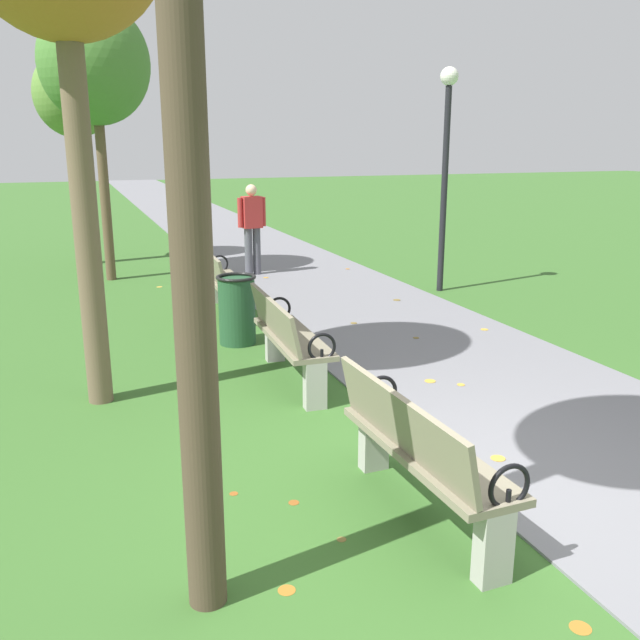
# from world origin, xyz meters

# --- Properties ---
(ground_plane) EXTENTS (80.00, 80.00, 0.00)m
(ground_plane) POSITION_xyz_m (0.00, 0.00, 0.00)
(ground_plane) COLOR #386628
(paved_walkway) EXTENTS (2.88, 44.00, 0.02)m
(paved_walkway) POSITION_xyz_m (1.44, 18.00, 0.01)
(paved_walkway) COLOR slate
(paved_walkway) RESTS_ON ground
(park_bench_1) EXTENTS (0.52, 1.61, 0.90)m
(park_bench_1) POSITION_xyz_m (-0.50, -0.09, 0.49)
(park_bench_1) COLOR gray
(park_bench_1) RESTS_ON ground
(park_bench_2) EXTENTS (0.54, 1.62, 0.90)m
(park_bench_2) POSITION_xyz_m (-0.50, 2.66, 0.49)
(park_bench_2) COLOR gray
(park_bench_2) RESTS_ON ground
(park_bench_3) EXTENTS (0.51, 1.61, 0.90)m
(park_bench_3) POSITION_xyz_m (-0.50, 5.67, 0.49)
(park_bench_3) COLOR gray
(park_bench_3) RESTS_ON ground
(tree_3) EXTENTS (1.80, 1.80, 4.61)m
(tree_3) POSITION_xyz_m (-1.82, 8.81, 3.59)
(tree_3) COLOR brown
(tree_3) RESTS_ON ground
(tree_4) EXTENTS (1.47, 1.47, 4.05)m
(tree_4) POSITION_xyz_m (-2.15, 10.65, 3.16)
(tree_4) COLOR brown
(tree_4) RESTS_ON ground
(pedestrian_walking) EXTENTS (0.53, 0.25, 1.62)m
(pedestrian_walking) POSITION_xyz_m (0.64, 8.30, 0.93)
(pedestrian_walking) COLOR #4C4C56
(pedestrian_walking) RESTS_ON paved_walkway
(trash_bin) EXTENTS (0.48, 0.48, 0.84)m
(trash_bin) POSITION_xyz_m (-0.65, 4.20, 0.42)
(trash_bin) COLOR #234C2D
(trash_bin) RESTS_ON ground
(lamp_post) EXTENTS (0.28, 0.28, 3.48)m
(lamp_post) POSITION_xyz_m (3.18, 5.97, 2.31)
(lamp_post) COLOR black
(lamp_post) RESTS_ON ground
(scattered_leaves) EXTENTS (5.08, 9.78, 0.02)m
(scattered_leaves) POSITION_xyz_m (0.32, 2.35, 0.01)
(scattered_leaves) COLOR #BC842D
(scattered_leaves) RESTS_ON ground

